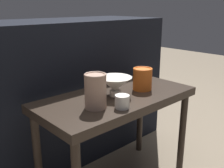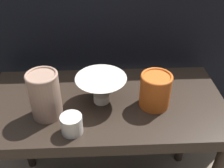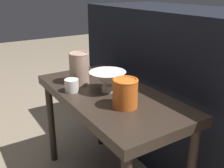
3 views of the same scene
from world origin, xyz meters
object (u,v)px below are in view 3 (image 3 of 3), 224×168
object	(u,v)px
bowl	(109,79)
vase_textured_left	(79,68)
vase_colorful_right	(125,93)
cup	(72,85)

from	to	relation	value
bowl	vase_textured_left	world-z (taller)	vase_textured_left
vase_textured_left	vase_colorful_right	bearing A→B (deg)	5.35
vase_textured_left	cup	bearing A→B (deg)	-43.81
vase_textured_left	vase_colorful_right	size ratio (longest dim) A/B	1.32
bowl	cup	bearing A→B (deg)	-121.63
vase_colorful_right	cup	world-z (taller)	vase_colorful_right
vase_textured_left	cup	world-z (taller)	vase_textured_left
bowl	vase_colorful_right	world-z (taller)	vase_colorful_right
vase_colorful_right	cup	distance (m)	0.27
vase_textured_left	cup	distance (m)	0.12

